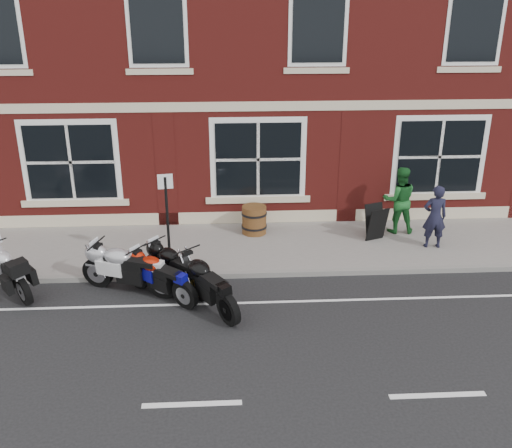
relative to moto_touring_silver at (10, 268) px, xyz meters
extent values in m
plane|color=black|center=(4.13, -1.05, -0.56)|extent=(80.00, 80.00, 0.00)
cube|color=slate|center=(4.13, 1.95, -0.50)|extent=(30.00, 3.00, 0.12)
cube|color=slate|center=(4.13, 0.37, -0.50)|extent=(30.00, 0.16, 0.12)
cylinder|color=black|center=(-0.41, 0.51, -0.24)|extent=(0.49, 0.58, 0.63)
cylinder|color=black|center=(0.49, -0.62, -0.24)|extent=(0.49, 0.58, 0.63)
cube|color=black|center=(0.01, -0.01, 0.10)|extent=(0.68, 0.77, 0.22)
ellipsoid|color=#B9B8BE|center=(-0.08, 0.10, 0.22)|extent=(0.62, 0.66, 0.32)
cube|color=black|center=(0.26, -0.32, 0.18)|extent=(0.54, 0.59, 0.10)
cylinder|color=black|center=(2.79, -0.02, -0.24)|extent=(0.57, 0.52, 0.64)
cylinder|color=black|center=(3.88, -0.97, -0.24)|extent=(0.57, 0.52, 0.64)
cube|color=black|center=(3.30, -0.46, 0.10)|extent=(0.76, 0.70, 0.22)
ellipsoid|color=#A81A07|center=(3.18, -0.37, 0.22)|extent=(0.66, 0.64, 0.32)
cube|color=black|center=(3.60, -0.72, 0.18)|extent=(0.58, 0.55, 0.10)
cylinder|color=black|center=(3.15, 0.41, -0.23)|extent=(0.54, 0.55, 0.64)
cylinder|color=black|center=(4.15, -0.64, -0.23)|extent=(0.54, 0.55, 0.64)
cube|color=black|center=(3.62, -0.08, 0.11)|extent=(0.73, 0.75, 0.22)
ellipsoid|color=black|center=(3.51, 0.03, 0.23)|extent=(0.65, 0.66, 0.32)
cube|color=black|center=(3.89, -0.37, 0.19)|extent=(0.57, 0.58, 0.10)
cylinder|color=black|center=(1.87, 0.10, -0.20)|extent=(0.71, 0.40, 0.71)
cylinder|color=black|center=(3.36, -0.49, -0.20)|extent=(0.71, 0.40, 0.71)
cube|color=black|center=(2.57, -0.17, 0.17)|extent=(0.92, 0.58, 0.24)
ellipsoid|color=#9F9FA3|center=(2.41, -0.11, 0.31)|extent=(0.72, 0.60, 0.35)
cube|color=black|center=(2.98, -0.34, 0.26)|extent=(0.67, 0.49, 0.11)
cylinder|color=black|center=(3.93, -0.33, -0.21)|extent=(0.49, 0.67, 0.70)
cylinder|color=black|center=(4.78, -1.66, -0.21)|extent=(0.49, 0.67, 0.70)
cube|color=black|center=(4.32, -0.95, 0.16)|extent=(0.69, 0.88, 0.24)
ellipsoid|color=black|center=(4.24, -0.81, 0.30)|extent=(0.66, 0.73, 0.35)
cube|color=black|center=(4.56, -1.32, 0.25)|extent=(0.56, 0.66, 0.11)
imported|color=black|center=(9.96, 1.56, 0.38)|extent=(0.62, 0.43, 1.64)
imported|color=#195922|center=(9.36, 2.62, 0.47)|extent=(0.93, 0.75, 1.81)
cylinder|color=#552C16|center=(5.49, 2.73, -0.06)|extent=(0.65, 0.65, 0.76)
cylinder|color=black|center=(5.49, 2.73, -0.24)|extent=(0.68, 0.68, 0.05)
cylinder|color=black|center=(5.49, 2.73, 0.13)|extent=(0.68, 0.68, 0.05)
cylinder|color=black|center=(3.43, 0.50, 0.71)|extent=(0.06, 0.06, 2.29)
cube|color=silver|center=(3.43, 0.50, 1.75)|extent=(0.33, 0.07, 0.33)
camera|label=1|loc=(4.75, -11.48, 5.50)|focal=40.00mm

